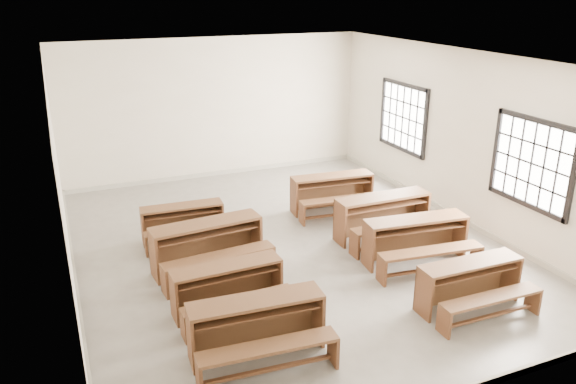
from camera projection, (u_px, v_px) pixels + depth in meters
name	position (u px, v px, depth m)	size (l,w,h in m)	color
room	(293.00, 125.00, 9.05)	(8.50, 8.50, 3.20)	gray
desk_set_0	(258.00, 324.00, 6.75)	(1.71, 0.97, 0.74)	brown
desk_set_1	(228.00, 285.00, 7.69)	(1.55, 0.83, 0.69)	brown
desk_set_2	(208.00, 243.00, 8.81)	(1.82, 1.05, 0.79)	brown
desk_set_3	(183.00, 220.00, 9.87)	(1.47, 0.83, 0.64)	brown
desk_set_4	(471.00, 282.00, 7.77)	(1.54, 0.82, 0.69)	brown
desk_set_5	(417.00, 238.00, 9.03)	(1.78, 1.07, 0.76)	brown
desk_set_6	(384.00, 214.00, 9.93)	(1.74, 0.91, 0.78)	brown
desk_set_7	(333.00, 191.00, 11.14)	(1.71, 1.00, 0.74)	brown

